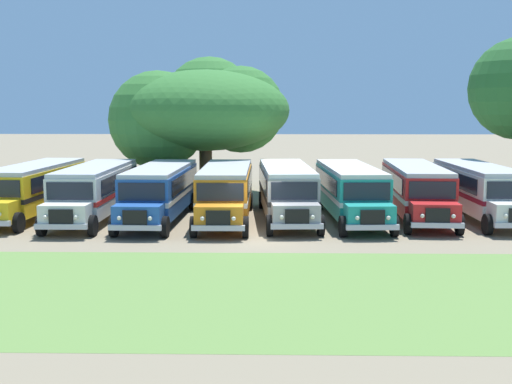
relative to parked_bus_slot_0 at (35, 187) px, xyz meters
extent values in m
plane|color=#84755B|center=(12.26, -5.94, -1.58)|extent=(220.00, 220.00, 0.00)
cube|color=olive|center=(12.26, -14.49, -1.58)|extent=(80.00, 11.04, 0.01)
cube|color=yellow|center=(0.01, 0.31, -0.03)|extent=(2.92, 9.31, 2.10)
cube|color=black|center=(0.01, 0.31, -0.20)|extent=(2.96, 9.33, 0.24)
cube|color=black|center=(1.30, 0.55, 0.47)|extent=(0.41, 7.99, 0.80)
cube|color=black|center=(-1.24, 0.67, 0.47)|extent=(0.41, 7.99, 0.80)
cube|color=#B2B2B7|center=(0.01, 0.31, 1.13)|extent=(2.84, 9.20, 0.22)
cube|color=black|center=(0.23, 4.92, -0.14)|extent=(0.90, 0.10, 1.30)
cylinder|color=black|center=(0.97, -4.94, -1.08)|extent=(0.33, 1.01, 1.00)
cylinder|color=black|center=(1.35, 3.25, -1.08)|extent=(0.33, 1.01, 1.00)
cylinder|color=black|center=(-1.05, 3.36, -1.08)|extent=(0.33, 1.01, 1.00)
cube|color=silver|center=(3.56, -0.48, -0.03)|extent=(2.54, 9.21, 2.10)
cube|color=red|center=(3.56, -0.48, -0.20)|extent=(2.57, 9.23, 0.24)
cube|color=black|center=(4.83, -0.19, 0.47)|extent=(0.08, 8.00, 0.80)
cube|color=black|center=(2.29, -0.18, 0.47)|extent=(0.08, 8.00, 0.80)
cube|color=#B2B2B7|center=(3.56, -0.48, 1.13)|extent=(2.46, 9.11, 0.22)
cube|color=silver|center=(3.54, -5.78, -0.56)|extent=(2.21, 1.41, 1.05)
cube|color=black|center=(3.53, -6.52, -0.53)|extent=(1.10, 0.11, 0.70)
cube|color=#B7B7BC|center=(3.53, -6.56, -0.96)|extent=(2.40, 0.21, 0.24)
cube|color=black|center=(3.54, -5.11, 0.47)|extent=(2.20, 0.07, 0.84)
cube|color=red|center=(3.59, 4.14, -0.14)|extent=(0.90, 0.06, 1.30)
sphere|color=#EAE5C6|center=(4.23, -6.58, -0.53)|extent=(0.20, 0.20, 0.20)
sphere|color=#EAE5C6|center=(2.83, -6.57, -0.53)|extent=(0.20, 0.20, 0.20)
cylinder|color=black|center=(4.74, -5.69, -1.08)|extent=(0.28, 1.00, 1.00)
cylinder|color=black|center=(2.34, -5.68, -1.08)|extent=(0.28, 1.00, 1.00)
cylinder|color=black|center=(4.78, 2.51, -1.08)|extent=(0.28, 1.00, 1.00)
cylinder|color=black|center=(2.38, 2.52, -1.08)|extent=(0.28, 1.00, 1.00)
cube|color=#23519E|center=(7.13, -0.67, -0.03)|extent=(2.81, 9.28, 2.10)
cube|color=silver|center=(7.13, -0.67, -0.20)|extent=(2.84, 9.30, 0.24)
cube|color=black|center=(8.41, -0.41, 0.47)|extent=(0.31, 8.00, 0.80)
cube|color=black|center=(5.87, -0.32, 0.47)|extent=(0.31, 8.00, 0.80)
cube|color=#B2B2B7|center=(7.13, -0.67, 1.13)|extent=(2.72, 9.18, 0.22)
cube|color=#23519E|center=(6.95, -5.96, -0.56)|extent=(2.25, 1.47, 1.05)
cube|color=black|center=(6.93, -6.70, -0.53)|extent=(1.10, 0.14, 0.70)
cube|color=#B7B7BC|center=(6.93, -6.74, -0.96)|extent=(2.41, 0.28, 0.24)
cube|color=black|center=(6.97, -5.29, 0.47)|extent=(2.20, 0.13, 0.84)
cube|color=silver|center=(7.28, 3.95, -0.14)|extent=(0.90, 0.09, 1.30)
sphere|color=#EAE5C6|center=(7.63, -6.78, -0.53)|extent=(0.20, 0.20, 0.20)
sphere|color=#EAE5C6|center=(6.23, -6.73, -0.53)|extent=(0.20, 0.20, 0.20)
cylinder|color=black|center=(8.15, -5.90, -1.08)|extent=(0.31, 1.01, 1.00)
cylinder|color=black|center=(5.76, -5.82, -1.08)|extent=(0.31, 1.01, 1.00)
cylinder|color=black|center=(8.43, 2.29, -1.08)|extent=(0.31, 1.01, 1.00)
cylinder|color=black|center=(6.03, 2.37, -1.08)|extent=(0.31, 1.01, 1.00)
cube|color=orange|center=(10.64, -0.67, -0.03)|extent=(2.54, 9.21, 2.10)
cube|color=white|center=(10.64, -0.67, -0.20)|extent=(2.57, 9.23, 0.24)
cube|color=black|center=(11.91, -0.37, 0.47)|extent=(0.07, 8.00, 0.80)
cube|color=black|center=(9.37, -0.38, 0.47)|extent=(0.07, 8.00, 0.80)
cube|color=#B2B2B7|center=(10.64, -0.67, 1.13)|extent=(2.46, 9.11, 0.22)
cube|color=orange|center=(10.66, -5.97, -0.56)|extent=(2.21, 1.41, 1.05)
cube|color=black|center=(10.66, -6.71, -0.53)|extent=(1.10, 0.10, 0.70)
cube|color=#B7B7BC|center=(10.66, -6.75, -0.96)|extent=(2.40, 0.21, 0.24)
cube|color=black|center=(10.66, -5.30, 0.47)|extent=(2.20, 0.07, 0.84)
cube|color=white|center=(10.62, 3.95, -0.14)|extent=(0.90, 0.06, 1.30)
sphere|color=#EAE5C6|center=(11.36, -6.76, -0.53)|extent=(0.20, 0.20, 0.20)
sphere|color=#EAE5C6|center=(9.96, -6.77, -0.53)|extent=(0.20, 0.20, 0.20)
cylinder|color=black|center=(11.86, -5.87, -1.08)|extent=(0.28, 1.00, 1.00)
cylinder|color=black|center=(9.46, -5.88, -1.08)|extent=(0.28, 1.00, 1.00)
cylinder|color=black|center=(11.82, 2.33, -1.08)|extent=(0.28, 1.00, 1.00)
cylinder|color=black|center=(9.42, 2.32, -1.08)|extent=(0.28, 1.00, 1.00)
cube|color=#9E9993|center=(13.86, -0.21, -0.03)|extent=(3.03, 9.33, 2.10)
cube|color=#282828|center=(13.86, -0.21, -0.20)|extent=(3.06, 9.35, 0.24)
cube|color=black|center=(15.11, 0.16, 0.47)|extent=(0.51, 7.99, 0.80)
cube|color=black|center=(12.57, 0.01, 0.47)|extent=(0.51, 7.99, 0.80)
cube|color=silver|center=(13.86, -0.21, 1.13)|extent=(2.94, 9.23, 0.22)
cube|color=#9E9993|center=(14.17, -5.50, -0.56)|extent=(2.28, 1.53, 1.05)
cube|color=black|center=(14.21, -6.24, -0.53)|extent=(1.10, 0.16, 0.70)
cube|color=#B7B7BC|center=(14.21, -6.28, -0.96)|extent=(2.41, 0.34, 0.24)
cube|color=black|center=(14.13, -4.83, 0.47)|extent=(2.20, 0.19, 0.84)
cube|color=#282828|center=(13.59, 4.40, -0.14)|extent=(0.90, 0.11, 1.30)
sphere|color=#EAE5C6|center=(14.91, -6.25, -0.53)|extent=(0.20, 0.20, 0.20)
sphere|color=#EAE5C6|center=(13.51, -6.33, -0.53)|extent=(0.20, 0.20, 0.20)
cylinder|color=black|center=(15.36, -5.33, -1.08)|extent=(0.34, 1.01, 1.00)
cylinder|color=black|center=(12.96, -5.47, -1.08)|extent=(0.34, 1.01, 1.00)
cylinder|color=black|center=(14.88, 2.85, -1.08)|extent=(0.34, 1.01, 1.00)
cylinder|color=black|center=(12.49, 2.71, -1.08)|extent=(0.34, 1.01, 1.00)
cube|color=teal|center=(17.27, -0.37, -0.03)|extent=(2.99, 9.32, 2.10)
cube|color=white|center=(17.27, -0.37, -0.20)|extent=(3.02, 9.34, 0.24)
cube|color=black|center=(18.52, 0.00, 0.47)|extent=(0.47, 7.99, 0.80)
cube|color=black|center=(15.99, -0.13, 0.47)|extent=(0.47, 7.99, 0.80)
cube|color=beige|center=(17.27, -0.37, 1.13)|extent=(2.90, 9.22, 0.22)
cube|color=teal|center=(17.55, -5.66, -0.56)|extent=(2.27, 1.52, 1.05)
cube|color=black|center=(17.59, -6.40, -0.53)|extent=(1.10, 0.16, 0.70)
cube|color=#B7B7BC|center=(17.60, -6.44, -0.96)|extent=(2.41, 0.33, 0.24)
cube|color=black|center=(17.52, -4.99, 0.47)|extent=(2.20, 0.18, 0.84)
cube|color=white|center=(17.03, 4.25, -0.14)|extent=(0.90, 0.11, 1.30)
sphere|color=#EAE5C6|center=(18.30, -6.41, -0.53)|extent=(0.20, 0.20, 0.20)
sphere|color=#EAE5C6|center=(16.90, -6.49, -0.53)|extent=(0.20, 0.20, 0.20)
cylinder|color=black|center=(18.75, -5.50, -1.08)|extent=(0.33, 1.01, 1.00)
cylinder|color=black|center=(16.35, -5.62, -1.08)|extent=(0.33, 1.01, 1.00)
cylinder|color=black|center=(18.31, 2.69, -1.08)|extent=(0.33, 1.01, 1.00)
cylinder|color=black|center=(15.91, 2.56, -1.08)|extent=(0.33, 1.01, 1.00)
cube|color=red|center=(20.94, 0.19, -0.03)|extent=(2.95, 9.31, 2.10)
cube|color=white|center=(20.94, 0.19, -0.20)|extent=(2.98, 9.33, 0.24)
cube|color=black|center=(22.22, 0.43, 0.47)|extent=(0.43, 7.99, 0.80)
cube|color=black|center=(19.69, 0.56, 0.47)|extent=(0.43, 7.99, 0.80)
cube|color=#B2B2B7|center=(20.94, 0.19, 1.13)|extent=(2.86, 9.21, 0.22)
cube|color=red|center=(20.68, -5.10, -0.56)|extent=(2.27, 1.51, 1.05)
cube|color=black|center=(20.64, -5.84, -0.53)|extent=(1.10, 0.15, 0.70)
cube|color=#B7B7BC|center=(20.64, -5.88, -0.96)|extent=(2.41, 0.32, 0.24)
cube|color=black|center=(20.71, -4.43, 0.47)|extent=(2.20, 0.17, 0.84)
cube|color=white|center=(21.17, 4.81, -0.14)|extent=(0.90, 0.10, 1.30)
sphere|color=#EAE5C6|center=(21.34, -5.92, -0.53)|extent=(0.20, 0.20, 0.20)
sphere|color=#EAE5C6|center=(19.94, -5.85, -0.53)|extent=(0.20, 0.20, 0.20)
cylinder|color=black|center=(21.88, -5.06, -1.08)|extent=(0.33, 1.01, 1.00)
cylinder|color=black|center=(19.49, -4.94, -1.08)|extent=(0.33, 1.01, 1.00)
cylinder|color=black|center=(22.29, 3.13, -1.08)|extent=(0.33, 1.01, 1.00)
cylinder|color=black|center=(19.89, 3.25, -1.08)|extent=(0.33, 1.01, 1.00)
cube|color=silver|center=(24.35, 0.26, -0.03)|extent=(2.64, 9.24, 2.10)
cube|color=maroon|center=(24.35, 0.26, -0.20)|extent=(2.67, 9.26, 0.24)
cube|color=black|center=(25.61, 0.58, 0.47)|extent=(0.16, 8.00, 0.80)
cube|color=black|center=(23.07, 0.54, 0.47)|extent=(0.16, 8.00, 0.80)
cube|color=#B2B2B7|center=(24.35, 0.26, 1.13)|extent=(2.55, 9.13, 0.22)
cube|color=black|center=(24.42, -4.37, 0.47)|extent=(2.20, 0.09, 0.84)
cube|color=maroon|center=(24.28, 4.88, -0.14)|extent=(0.90, 0.07, 1.30)
sphere|color=#EAE5C6|center=(23.74, -5.84, -0.53)|extent=(0.20, 0.20, 0.20)
cylinder|color=black|center=(23.22, -4.95, -1.08)|extent=(0.29, 1.00, 1.00)
cylinder|color=black|center=(25.50, 3.28, -1.08)|extent=(0.29, 1.00, 1.00)
cylinder|color=black|center=(23.10, 3.24, -1.08)|extent=(0.29, 1.00, 1.00)
cylinder|color=brown|center=(8.63, 8.51, 0.28)|extent=(0.87, 0.87, 3.71)
ellipsoid|color=#33702D|center=(8.63, 8.51, 4.15)|extent=(11.31, 11.62, 5.38)
sphere|color=#33702D|center=(10.99, 9.50, 4.20)|extent=(5.92, 5.92, 5.92)
sphere|color=#33702D|center=(5.62, 7.57, 3.52)|extent=(6.47, 6.47, 6.47)
sphere|color=#33702D|center=(8.63, 11.81, 4.65)|extent=(6.61, 6.61, 6.61)
camera|label=1|loc=(12.95, -35.17, 4.45)|focal=45.50mm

